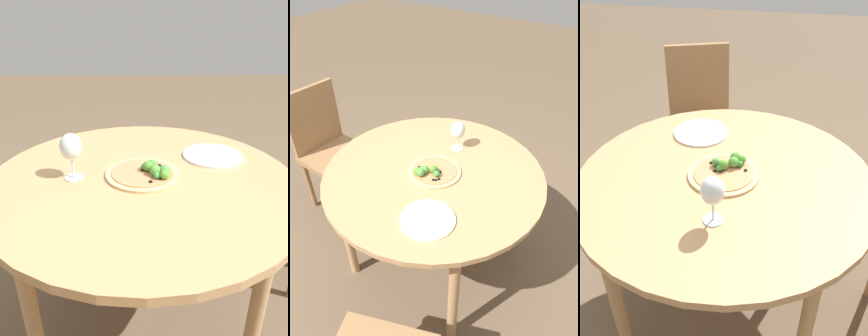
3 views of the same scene
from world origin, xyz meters
The scene contains 5 objects.
ground_plane centered at (0.00, 0.00, 0.00)m, with size 12.00×12.00×0.00m, color brown.
dining_table centered at (0.00, 0.00, 0.64)m, with size 1.13×1.13×0.71m.
pizza centered at (0.02, 0.00, 0.73)m, with size 0.27×0.27×0.06m.
wine_glass centered at (-0.25, -0.01, 0.83)m, with size 0.08×0.08×0.17m.
plate_near centered at (0.29, 0.17, 0.72)m, with size 0.24×0.24×0.01m.
Camera 1 is at (-0.02, -1.07, 1.27)m, focal length 35.00 mm.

